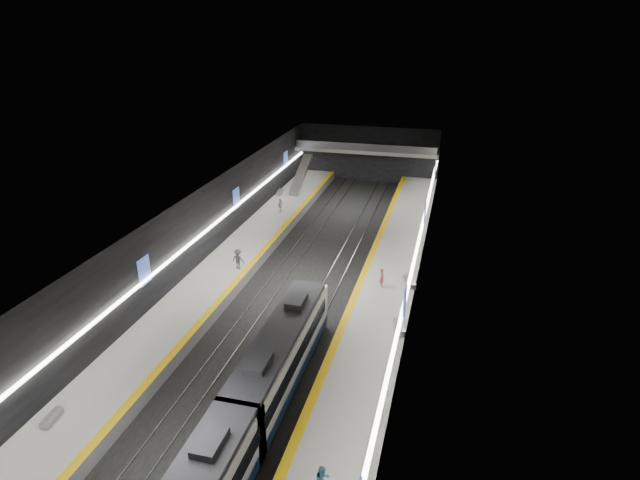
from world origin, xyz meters
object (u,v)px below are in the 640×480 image
(bench_right_near, at_px, (399,327))
(bench_right_far, at_px, (410,282))
(passenger_right_a, at_px, (382,278))
(bench_left_near, at_px, (52,418))
(passenger_left_b, at_px, (238,259))
(bench_left_far, at_px, (280,192))
(train, at_px, (239,428))
(escalator, at_px, (301,175))
(passenger_left_a, at_px, (280,205))

(bench_right_near, distance_m, bench_right_far, 7.49)
(bench_right_near, bearing_deg, passenger_right_a, 92.70)
(bench_left_near, xyz_separation_m, passenger_left_b, (2.68, 21.32, 0.77))
(passenger_left_b, bearing_deg, bench_left_far, -70.54)
(bench_left_near, distance_m, bench_right_near, 23.38)
(bench_right_near, height_order, passenger_right_a, passenger_right_a)
(bench_left_near, bearing_deg, train, -0.87)
(bench_left_near, distance_m, bench_left_far, 43.39)
(train, relative_size, bench_left_near, 17.93)
(bench_right_far, relative_size, passenger_left_b, 1.06)
(train, xyz_separation_m, bench_right_near, (7.00, 13.70, -0.96))
(passenger_right_a, bearing_deg, bench_left_far, 12.60)
(train, xyz_separation_m, bench_right_far, (7.00, 21.19, -0.94))
(escalator, distance_m, passenger_left_a, 9.75)
(escalator, relative_size, passenger_left_a, 4.70)
(passenger_left_a, height_order, passenger_left_b, passenger_left_b)
(train, distance_m, bench_left_far, 44.12)
(escalator, xyz_separation_m, bench_left_near, (-1.22, -46.50, -1.70))
(bench_left_far, bearing_deg, bench_right_far, -54.01)
(escalator, distance_m, bench_left_near, 46.55)
(train, distance_m, passenger_left_a, 37.16)
(train, bearing_deg, bench_right_far, 71.72)
(bench_left_near, height_order, passenger_right_a, passenger_right_a)
(passenger_right_a, bearing_deg, bench_right_near, 175.12)
(bench_left_far, bearing_deg, passenger_left_b, -86.92)
(bench_left_near, height_order, bench_right_near, bench_right_near)
(bench_right_near, relative_size, passenger_right_a, 1.17)
(train, bearing_deg, escalator, 102.38)
(bench_left_far, relative_size, passenger_right_a, 1.16)
(bench_right_far, bearing_deg, escalator, 103.10)
(bench_left_far, xyz_separation_m, passenger_right_a, (16.69, -22.21, 0.60))
(bench_left_near, xyz_separation_m, bench_left_far, (-0.78, 43.38, 0.04))
(passenger_left_b, bearing_deg, bench_right_far, -166.47)
(bench_left_far, height_order, passenger_right_a, passenger_right_a)
(train, relative_size, passenger_left_b, 14.95)
(bench_left_far, bearing_deg, bench_right_near, -62.35)
(bench_right_near, height_order, passenger_left_a, passenger_left_a)
(passenger_left_b, bearing_deg, passenger_left_a, -75.23)
(bench_right_far, xyz_separation_m, passenger_left_b, (-15.55, -0.81, 0.72))
(escalator, xyz_separation_m, passenger_left_a, (0.31, -9.69, -1.05))
(bench_left_near, bearing_deg, bench_right_far, 44.88)
(bench_right_near, xyz_separation_m, passenger_left_b, (-15.55, 6.69, 0.73))
(bench_left_near, relative_size, passenger_right_a, 0.96)
(passenger_right_a, xyz_separation_m, passenger_left_a, (-14.38, 15.64, 0.01))
(passenger_left_a, bearing_deg, escalator, -166.08)
(escalator, distance_m, passenger_right_a, 29.30)
(passenger_right_a, bearing_deg, bench_left_near, 118.74)
(escalator, xyz_separation_m, bench_right_far, (17.00, -24.37, -1.65))
(train, distance_m, bench_left_near, 11.31)
(escalator, relative_size, passenger_left_b, 4.13)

